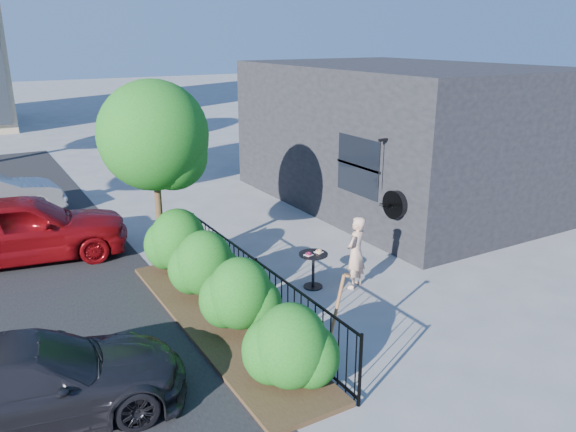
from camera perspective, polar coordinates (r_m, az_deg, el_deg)
ground at (r=10.92m, az=3.90°, el=-8.14°), size 120.00×120.00×0.00m
shop_building at (r=16.99m, az=10.98°, el=8.14°), size 6.22×9.00×4.00m
fence at (r=9.99m, az=-3.23°, el=-7.18°), size 0.05×6.05×1.10m
planting_bed at (r=9.96m, az=-6.82°, el=-10.71°), size 1.30×6.00×0.08m
shrubs at (r=9.78m, az=-6.67°, el=-6.94°), size 1.10×5.60×1.24m
patio_tree at (r=11.52m, az=-13.09°, el=7.31°), size 2.20×2.20×3.94m
cafe_table at (r=11.08m, az=2.58°, el=-4.90°), size 0.57×0.57×0.77m
woman at (r=11.09m, az=6.90°, el=-3.71°), size 0.63×0.55×1.46m
shovel at (r=8.53m, az=4.52°, el=-11.14°), size 0.50×0.19×1.50m
car_red at (r=13.63m, az=-25.36°, el=-1.12°), size 4.63×2.47×1.50m
car_darkgrey at (r=8.15m, az=-24.94°, el=-15.08°), size 4.18×2.18×1.16m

